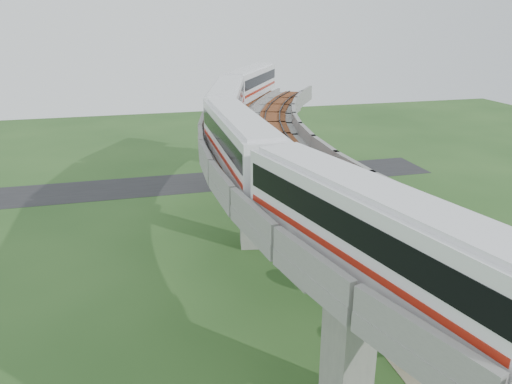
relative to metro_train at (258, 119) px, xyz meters
The scene contains 14 objects.
ground 14.58m from the metro_train, 96.28° to the right, with size 160.00×160.00×0.00m, color #26491D.
dirt_lot 20.47m from the metro_train, 36.59° to the right, with size 18.00×26.00×0.04m, color gray.
asphalt_road 25.43m from the metro_train, 92.20° to the left, with size 60.00×8.00×0.03m, color #232326.
viaduct 8.93m from the metro_train, 68.94° to the right, with size 19.58×73.98×11.40m.
metro_train is the anchor object (origin of this frame).
fence 16.52m from the metro_train, 41.09° to the right, with size 3.87×38.73×1.50m.
tree_0 21.20m from the metro_train, 52.19° to the left, with size 3.04×3.04×3.16m.
tree_1 13.84m from the metro_train, 40.09° to the left, with size 2.36×2.36×3.46m.
tree_2 11.73m from the metro_train, 10.50° to the right, with size 2.65×2.65×3.43m.
tree_3 13.65m from the metro_train, 58.16° to the right, with size 2.71×2.71×3.58m.
tree_4 19.76m from the metro_train, 70.81° to the right, with size 2.64×2.64×3.13m.
car_white 18.73m from the metro_train, 56.13° to the right, with size 1.31×3.26×1.11m, color silver.
car_red 23.18m from the metro_train, 26.13° to the right, with size 1.14×3.26×1.08m, color #9F0E13.
car_dark 16.23m from the metro_train, 10.19° to the right, with size 1.89×4.64×1.35m, color black.
Camera 1 is at (-9.29, -30.37, 20.04)m, focal length 35.00 mm.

